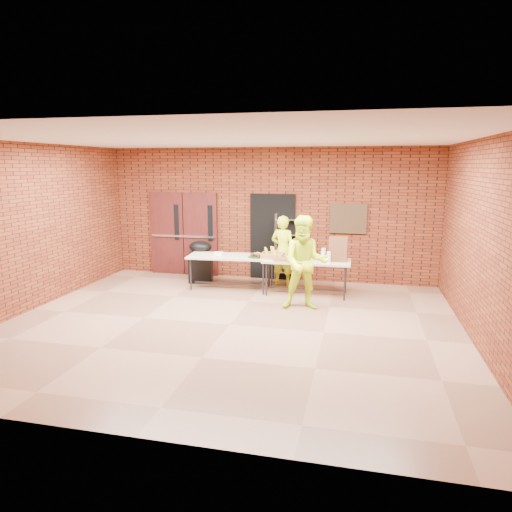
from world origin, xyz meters
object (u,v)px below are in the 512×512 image
(coffee_dispenser, at_px, (338,249))
(table_right, at_px, (307,263))
(covered_grill, at_px, (201,261))
(wire_rack, at_px, (288,248))
(volunteer_man, at_px, (305,263))
(volunteer_woman, at_px, (283,251))
(table_left, at_px, (230,258))

(coffee_dispenser, bearing_deg, table_right, -173.50)
(table_right, relative_size, covered_grill, 1.86)
(wire_rack, xyz_separation_m, volunteer_man, (0.68, -2.10, 0.10))
(covered_grill, distance_m, volunteer_woman, 2.01)
(volunteer_woman, bearing_deg, table_left, 45.15)
(table_left, bearing_deg, coffee_dispenser, -4.01)
(volunteer_woman, bearing_deg, covered_grill, 20.22)
(table_right, bearing_deg, covered_grill, 167.82)
(volunteer_man, bearing_deg, volunteer_woman, 105.00)
(table_left, xyz_separation_m, table_right, (1.74, -0.07, -0.01))
(wire_rack, distance_m, table_left, 1.53)
(volunteer_woman, xyz_separation_m, volunteer_man, (0.72, -1.71, 0.10))
(table_left, xyz_separation_m, coffee_dispenser, (2.40, 0.00, 0.31))
(table_left, bearing_deg, volunteer_man, -35.06)
(volunteer_woman, bearing_deg, coffee_dispenser, 171.48)
(coffee_dispenser, xyz_separation_m, volunteer_man, (-0.57, -1.10, -0.10))
(wire_rack, height_order, coffee_dispenser, wire_rack)
(wire_rack, relative_size, table_left, 0.85)
(wire_rack, distance_m, volunteer_man, 2.21)
(table_right, height_order, covered_grill, covered_grill)
(covered_grill, bearing_deg, wire_rack, 1.53)
(coffee_dispenser, height_order, volunteer_woman, volunteer_woman)
(volunteer_man, bearing_deg, table_right, 86.77)
(coffee_dispenser, xyz_separation_m, covered_grill, (-3.28, 0.47, -0.51))
(wire_rack, height_order, covered_grill, wire_rack)
(coffee_dispenser, bearing_deg, covered_grill, 171.78)
(table_right, distance_m, volunteer_woman, 0.94)
(table_right, height_order, coffee_dispenser, coffee_dispenser)
(coffee_dispenser, bearing_deg, table_left, -179.95)
(wire_rack, xyz_separation_m, table_right, (0.59, -1.07, -0.12))
(table_right, xyz_separation_m, coffee_dispenser, (0.66, 0.07, 0.32))
(covered_grill, bearing_deg, table_right, -24.69)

